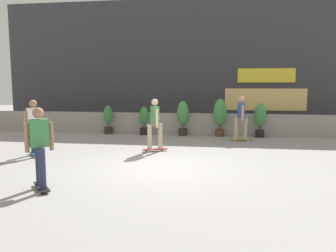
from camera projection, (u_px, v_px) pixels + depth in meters
ground_plane at (160, 167)px, 8.76m from camera, size 48.00×48.00×0.00m
planter_wall at (183, 124)px, 14.60m from camera, size 18.00×0.40×0.90m
building_backdrop at (191, 64)px, 18.18m from camera, size 20.00×2.08×6.50m
potted_plant_0 at (108, 119)px, 14.60m from camera, size 0.39×0.39×1.24m
potted_plant_1 at (144, 120)px, 14.37m from camera, size 0.38×0.38×1.22m
potted_plant_2 at (183, 116)px, 14.10m from camera, size 0.50×0.50×1.46m
potted_plant_3 at (220, 114)px, 13.86m from camera, size 0.55×0.55×1.57m
potted_plant_4 at (260, 118)px, 13.64m from camera, size 0.46×0.46×1.39m
skater_far_right at (241, 117)px, 12.69m from camera, size 0.82×0.55×1.70m
skater_mid_plaza at (155, 122)px, 10.71m from camera, size 0.80×0.54×1.70m
skater_foreground at (40, 145)px, 6.76m from camera, size 0.66×0.75×1.70m
skater_by_wall_left at (34, 125)px, 10.00m from camera, size 0.70×0.71×1.70m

